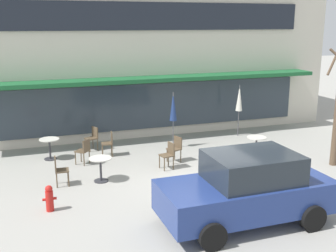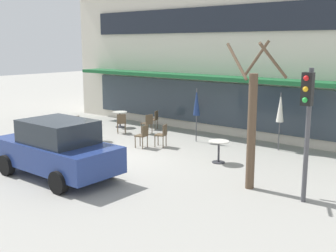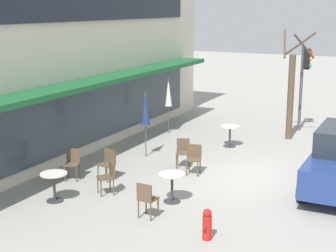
{
  "view_description": "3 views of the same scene",
  "coord_description": "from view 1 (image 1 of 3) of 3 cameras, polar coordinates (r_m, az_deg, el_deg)",
  "views": [
    {
      "loc": [
        -4.86,
        -10.68,
        4.79
      ],
      "look_at": [
        -0.14,
        2.65,
        1.28
      ],
      "focal_mm": 45.0,
      "sensor_mm": 36.0,
      "label": 1
    },
    {
      "loc": [
        10.48,
        -9.72,
        3.96
      ],
      "look_at": [
        0.55,
        2.33,
        0.92
      ],
      "focal_mm": 45.0,
      "sensor_mm": 36.0,
      "label": 2
    },
    {
      "loc": [
        -13.97,
        -3.93,
        4.92
      ],
      "look_at": [
        0.11,
        3.05,
        1.26
      ],
      "focal_mm": 55.0,
      "sensor_mm": 36.0,
      "label": 3
    }
  ],
  "objects": [
    {
      "name": "cafe_chair_4",
      "position": [
        14.75,
        -11.31,
        -3.16
      ],
      "size": [
        0.56,
        0.56,
        0.89
      ],
      "color": "brown",
      "rests_on": "ground"
    },
    {
      "name": "cafe_table_by_tree",
      "position": [
        13.11,
        -9.12,
        -5.29
      ],
      "size": [
        0.7,
        0.7,
        0.76
      ],
      "color": "#333338",
      "rests_on": "ground"
    },
    {
      "name": "ground_plane",
      "position": [
        12.68,
        4.64,
        -8.32
      ],
      "size": [
        80.0,
        80.0,
        0.0
      ],
      "primitive_type": "plane",
      "color": "#9E9B93"
    },
    {
      "name": "parked_sedan",
      "position": [
        10.44,
        10.66,
        -8.34
      ],
      "size": [
        4.21,
        2.03,
        1.76
      ],
      "color": "navy",
      "rests_on": "ground"
    },
    {
      "name": "cafe_chair_3",
      "position": [
        15.53,
        -8.0,
        -2.15
      ],
      "size": [
        0.45,
        0.45,
        0.89
      ],
      "color": "brown",
      "rests_on": "ground"
    },
    {
      "name": "cafe_chair_5",
      "position": [
        14.75,
        1.04,
        -2.89
      ],
      "size": [
        0.51,
        0.51,
        0.89
      ],
      "color": "brown",
      "rests_on": "ground"
    },
    {
      "name": "cafe_table_streetside",
      "position": [
        15.57,
        -15.74,
        -2.55
      ],
      "size": [
        0.7,
        0.7,
        0.76
      ],
      "color": "#333338",
      "rests_on": "ground"
    },
    {
      "name": "patio_umbrella_cream_folded",
      "position": [
        18.14,
        9.62,
        3.69
      ],
      "size": [
        0.28,
        0.28,
        2.2
      ],
      "color": "#4C4C51",
      "rests_on": "ground"
    },
    {
      "name": "fire_hydrant",
      "position": [
        11.47,
        -15.76,
        -9.39
      ],
      "size": [
        0.36,
        0.2,
        0.71
      ],
      "color": "red",
      "rests_on": "ground"
    },
    {
      "name": "cafe_chair_1",
      "position": [
        13.03,
        -14.51,
        -5.64
      ],
      "size": [
        0.42,
        0.42,
        0.89
      ],
      "color": "brown",
      "rests_on": "ground"
    },
    {
      "name": "cafe_chair_2",
      "position": [
        16.35,
        -10.15,
        -1.42
      ],
      "size": [
        0.52,
        0.52,
        0.89
      ],
      "color": "brown",
      "rests_on": "ground"
    },
    {
      "name": "cafe_table_near_wall",
      "position": [
        15.56,
        11.88,
        -2.33
      ],
      "size": [
        0.7,
        0.7,
        0.76
      ],
      "color": "#333338",
      "rests_on": "ground"
    },
    {
      "name": "building_facade",
      "position": [
        21.25,
        -6.35,
        10.31
      ],
      "size": [
        17.7,
        9.1,
        6.96
      ],
      "color": "beige",
      "rests_on": "ground"
    },
    {
      "name": "patio_umbrella_green_folded",
      "position": [
        16.09,
        0.71,
        2.59
      ],
      "size": [
        0.28,
        0.28,
        2.2
      ],
      "color": "#4C4C51",
      "rests_on": "ground"
    },
    {
      "name": "cafe_chair_0",
      "position": [
        14.06,
        0.05,
        -3.74
      ],
      "size": [
        0.46,
        0.46,
        0.89
      ],
      "color": "brown",
      "rests_on": "ground"
    }
  ]
}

